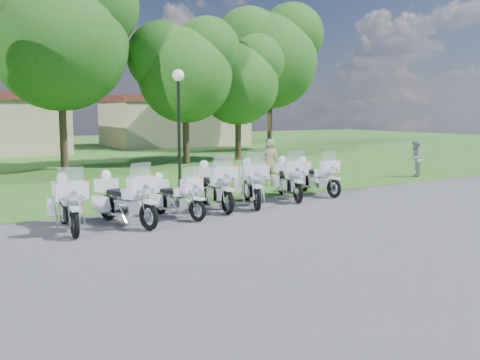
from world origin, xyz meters
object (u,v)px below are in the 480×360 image
bystander_a (270,163)px  bystander_c (269,157)px  motorcycle_1 (124,198)px  motorcycle_6 (315,175)px  motorcycle_5 (289,178)px  lamp_post (179,100)px  motorcycle_0 (67,202)px  motorcycle_3 (214,185)px  motorcycle_2 (175,195)px  motorcycle_4 (251,182)px  bystander_b (415,159)px

bystander_a → bystander_c: 3.15m
motorcycle_1 → bystander_c: size_ratio=1.43×
motorcycle_6 → bystander_a: bearing=-85.4°
motorcycle_5 → motorcycle_6: size_ratio=1.02×
lamp_post → bystander_c: bearing=15.4°
motorcycle_0 → motorcycle_3: 4.53m
motorcycle_1 → motorcycle_3: size_ratio=0.96×
motorcycle_2 → motorcycle_6: size_ratio=0.89×
bystander_a → motorcycle_5: bearing=109.9°
motorcycle_4 → bystander_b: (10.01, 2.21, 0.09)m
motorcycle_3 → motorcycle_4: 1.30m
motorcycle_2 → motorcycle_4: size_ratio=0.87×
lamp_post → motorcycle_0: bearing=-136.9°
motorcycle_1 → motorcycle_6: (7.47, 1.39, -0.04)m
bystander_a → motorcycle_1: bearing=70.6°
motorcycle_6 → motorcycle_0: bearing=7.8°
motorcycle_3 → bystander_a: (4.17, 3.07, 0.20)m
motorcycle_0 → bystander_c: bearing=-143.3°
motorcycle_0 → bystander_c: 12.21m
lamp_post → bystander_a: (3.29, -1.23, -2.41)m
motorcycle_4 → motorcycle_2: bearing=33.7°
motorcycle_1 → motorcycle_4: 4.44m
motorcycle_5 → bystander_a: (1.14, 2.74, 0.22)m
motorcycle_4 → bystander_a: size_ratio=1.31×
lamp_post → motorcycle_3: bearing=-101.6°
motorcycle_0 → motorcycle_2: bearing=-173.0°
lamp_post → bystander_c: (5.03, 1.39, -2.48)m
motorcycle_6 → lamp_post: 5.77m
motorcycle_0 → bystander_a: bystander_a is taller
motorcycle_5 → motorcycle_1: bearing=29.6°
motorcycle_4 → bystander_c: motorcycle_4 is taller
motorcycle_4 → bystander_a: bystander_a is taller
motorcycle_5 → bystander_a: size_ratio=1.30×
motorcycle_2 → motorcycle_6: bearing=174.3°
motorcycle_3 → bystander_a: size_ratio=1.38×
motorcycle_0 → motorcycle_5: motorcycle_5 is taller
motorcycle_3 → motorcycle_4: motorcycle_4 is taller
motorcycle_2 → motorcycle_4: bearing=173.9°
motorcycle_2 → motorcycle_5: size_ratio=0.88×
bystander_c → motorcycle_3: bearing=31.9°
motorcycle_6 → motorcycle_1: bearing=10.1°
motorcycle_5 → motorcycle_4: bearing=31.6°
motorcycle_0 → bystander_a: 9.45m
motorcycle_4 → bystander_b: motorcycle_4 is taller
motorcycle_0 → motorcycle_4: size_ratio=1.02×
bystander_b → lamp_post: bearing=-43.9°
motorcycle_1 → motorcycle_4: motorcycle_4 is taller
motorcycle_3 → bystander_b: (11.32, 2.15, 0.09)m
motorcycle_1 → bystander_c: bystander_c is taller
motorcycle_4 → motorcycle_1: bearing=32.4°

